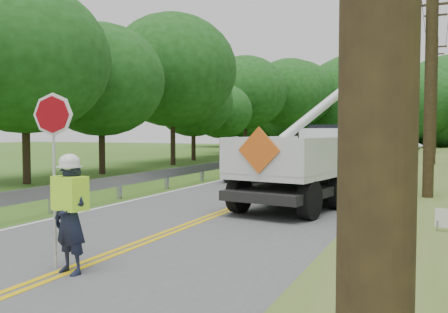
% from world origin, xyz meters
% --- Properties ---
extents(ground, '(140.00, 140.00, 0.00)m').
position_xyz_m(ground, '(0.00, 0.00, 0.00)').
color(ground, '#425F19').
rests_on(ground, ground).
extents(road, '(7.20, 96.00, 0.03)m').
position_xyz_m(road, '(0.00, 14.00, 0.01)').
color(road, '#4E4E51').
rests_on(road, ground).
extents(guardrail, '(0.18, 48.00, 0.77)m').
position_xyz_m(guardrail, '(-4.02, 14.91, 0.55)').
color(guardrail, '#989AA1').
rests_on(guardrail, ground).
extents(utility_poles, '(1.60, 43.30, 10.00)m').
position_xyz_m(utility_poles, '(5.00, 17.02, 5.27)').
color(utility_poles, black).
rests_on(utility_poles, ground).
extents(treeline_left, '(10.68, 57.74, 10.49)m').
position_xyz_m(treeline_left, '(-10.35, 29.99, 5.67)').
color(treeline_left, '#332319').
rests_on(treeline_left, ground).
extents(treeline_horizon, '(56.93, 15.53, 12.67)m').
position_xyz_m(treeline_horizon, '(2.38, 56.16, 5.50)').
color(treeline_horizon, '#174211').
rests_on(treeline_horizon, ground).
extents(flagger, '(1.11, 0.52, 2.76)m').
position_xyz_m(flagger, '(0.14, -0.17, 1.00)').
color(flagger, '#191E33').
rests_on(flagger, road).
extents(bucket_truck, '(4.57, 7.11, 6.70)m').
position_xyz_m(bucket_truck, '(2.18, 9.29, 1.53)').
color(bucket_truck, black).
rests_on(bucket_truck, road).
extents(suv_silver, '(3.41, 6.31, 1.68)m').
position_xyz_m(suv_silver, '(-1.89, 15.28, 0.86)').
color(suv_silver, silver).
rests_on(suv_silver, road).
extents(suv_darkgrey, '(2.85, 5.62, 1.56)m').
position_xyz_m(suv_darkgrey, '(-2.23, 27.87, 0.80)').
color(suv_darkgrey, '#36373D').
rests_on(suv_darkgrey, road).
extents(stop_sign_permanent, '(0.45, 0.06, 2.10)m').
position_xyz_m(stop_sign_permanent, '(-5.10, 22.47, 1.36)').
color(stop_sign_permanent, '#989AA1').
rests_on(stop_sign_permanent, ground).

